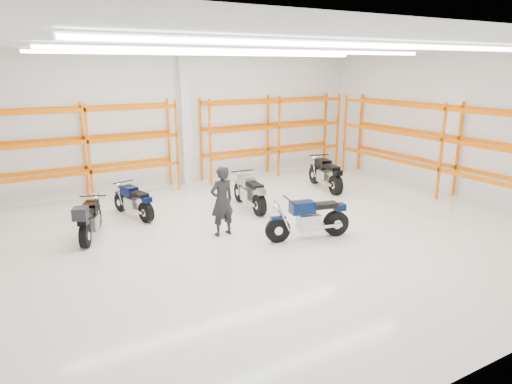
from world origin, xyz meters
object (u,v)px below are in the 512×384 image
motorcycle_back_d (326,175)px  structural_column (185,120)px  motorcycle_back_a (89,220)px  motorcycle_back_c (250,193)px  standing_man (222,201)px  motorcycle_main (312,219)px  motorcycle_back_b (134,202)px

motorcycle_back_d → structural_column: 5.21m
motorcycle_back_a → structural_column: size_ratio=0.42×
motorcycle_back_a → motorcycle_back_d: 7.87m
motorcycle_back_a → motorcycle_back_d: motorcycle_back_d is taller
motorcycle_back_a → motorcycle_back_c: bearing=2.5°
motorcycle_back_c → standing_man: 2.22m
motorcycle_main → motorcycle_back_a: 5.35m
motorcycle_main → standing_man: size_ratio=1.22×
motorcycle_back_a → motorcycle_back_c: 4.54m
motorcycle_back_a → motorcycle_back_d: bearing=6.1°
motorcycle_back_d → standing_man: (-4.91, -2.12, 0.36)m
motorcycle_back_c → motorcycle_back_d: size_ratio=0.96×
motorcycle_back_d → structural_column: (-3.73, 3.20, 1.74)m
motorcycle_main → standing_man: bearing=143.4°
motorcycle_back_d → standing_man: size_ratio=1.28×
motorcycle_back_a → structural_column: (4.10, 4.04, 1.76)m
motorcycle_main → motorcycle_back_b: (-3.28, 3.73, -0.06)m
motorcycle_back_b → motorcycle_back_d: motorcycle_back_d is taller
motorcycle_back_b → standing_man: 2.89m
structural_column → motorcycle_back_c: bearing=-83.6°
standing_man → structural_column: 5.62m
motorcycle_main → motorcycle_back_b: size_ratio=1.14×
motorcycle_main → motorcycle_back_d: size_ratio=0.95×
motorcycle_back_b → structural_column: structural_column is taller
motorcycle_back_b → structural_column: bearing=47.0°
motorcycle_back_b → motorcycle_back_c: size_ratio=0.88×
motorcycle_main → motorcycle_back_b: motorcycle_main is taller
motorcycle_back_b → motorcycle_back_d: 6.44m
motorcycle_back_b → motorcycle_back_c: (3.13, -0.95, 0.05)m
motorcycle_back_b → motorcycle_back_a: bearing=-140.8°
motorcycle_back_a → standing_man: 3.21m
motorcycle_main → motorcycle_back_c: (-0.15, 2.78, -0.00)m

